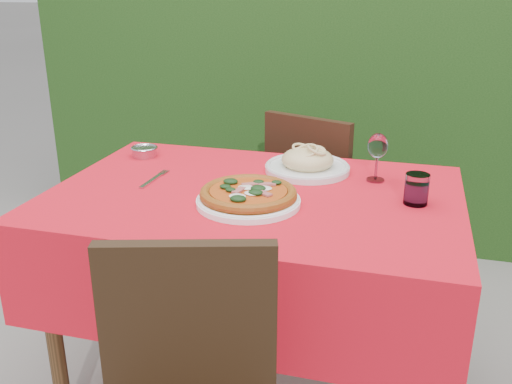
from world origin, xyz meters
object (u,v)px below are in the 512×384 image
(pasta_plate, at_px, (307,163))
(steel_ramekin, at_px, (145,152))
(chair_far, at_px, (317,197))
(wine_glass, at_px, (378,148))
(water_glass, at_px, (416,191))
(fork, at_px, (152,181))
(pizza_plate, at_px, (248,196))

(pasta_plate, xyz_separation_m, steel_ramekin, (-0.62, 0.01, -0.01))
(chair_far, relative_size, wine_glass, 5.37)
(water_glass, distance_m, fork, 0.83)
(steel_ramekin, bearing_deg, pasta_plate, -1.00)
(chair_far, relative_size, fork, 4.28)
(water_glass, relative_size, steel_ramekin, 1.02)
(pizza_plate, height_order, water_glass, water_glass)
(fork, bearing_deg, water_glass, 3.51)
(chair_far, bearing_deg, wine_glass, 139.74)
(pasta_plate, bearing_deg, chair_far, 94.22)
(wine_glass, bearing_deg, water_glass, -53.79)
(chair_far, bearing_deg, fork, 76.82)
(chair_far, xyz_separation_m, water_glass, (0.39, -0.64, 0.30))
(pizza_plate, bearing_deg, wine_glass, 42.25)
(chair_far, height_order, pasta_plate, chair_far)
(fork, bearing_deg, wine_glass, 17.77)
(pasta_plate, distance_m, steel_ramekin, 0.62)
(wine_glass, bearing_deg, chair_far, 119.65)
(chair_far, distance_m, steel_ramekin, 0.77)
(chair_far, relative_size, steel_ramekin, 9.51)
(water_glass, distance_m, wine_glass, 0.23)
(wine_glass, bearing_deg, pasta_plate, 171.32)
(pasta_plate, height_order, water_glass, water_glass)
(water_glass, height_order, wine_glass, wine_glass)
(pasta_plate, height_order, wine_glass, wine_glass)
(pizza_plate, xyz_separation_m, pasta_plate, (0.11, 0.35, 0.00))
(pasta_plate, relative_size, fork, 1.44)
(steel_ramekin, bearing_deg, fork, -59.87)
(pizza_plate, relative_size, water_glass, 3.38)
(pasta_plate, relative_size, water_glass, 3.15)
(pasta_plate, distance_m, fork, 0.53)
(wine_glass, xyz_separation_m, steel_ramekin, (-0.85, 0.05, -0.10))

